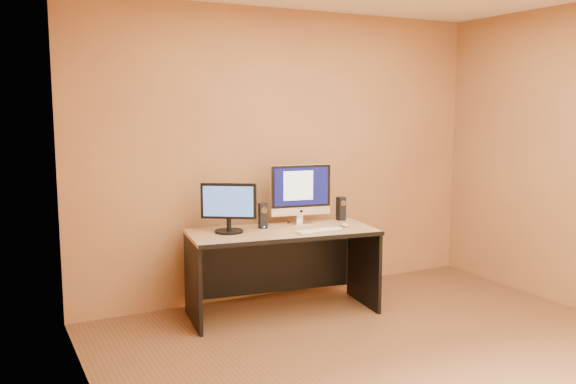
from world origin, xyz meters
name	(u,v)px	position (x,y,z in m)	size (l,w,h in m)	color
floor	(424,372)	(0.00, 0.00, 0.00)	(4.00, 4.00, 0.00)	brown
walls	(431,176)	(0.00, 0.00, 1.30)	(4.00, 4.00, 2.60)	#A07540
desk	(283,272)	(-0.32, 1.46, 0.36)	(1.54, 0.68, 0.71)	tan
imac	(302,194)	(-0.03, 1.65, 0.98)	(0.55, 0.20, 0.53)	silver
second_monitor	(229,208)	(-0.74, 1.58, 0.92)	(0.46, 0.23, 0.41)	black
speaker_left	(263,216)	(-0.42, 1.61, 0.82)	(0.07, 0.07, 0.21)	black
speaker_right	(341,209)	(0.36, 1.63, 0.82)	(0.07, 0.07, 0.21)	black
keyboard	(320,231)	(-0.07, 1.27, 0.72)	(0.41, 0.11, 0.02)	silver
mouse	(345,225)	(0.22, 1.35, 0.73)	(0.06, 0.10, 0.03)	silver
cable_a	(303,221)	(0.02, 1.71, 0.72)	(0.01, 0.01, 0.21)	black
cable_b	(288,222)	(-0.11, 1.76, 0.72)	(0.01, 0.01, 0.17)	black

